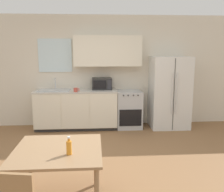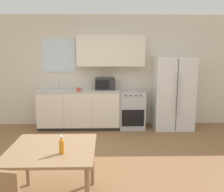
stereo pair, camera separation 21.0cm
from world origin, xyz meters
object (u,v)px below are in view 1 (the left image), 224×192
(dining_table, at_px, (58,157))
(drink_bottle, at_px, (69,147))
(microwave, at_px, (102,84))
(coffee_mug, at_px, (76,90))
(oven_range, at_px, (129,109))
(refrigerator, at_px, (169,92))

(dining_table, xyz_separation_m, drink_bottle, (0.15, -0.16, 0.18))
(microwave, relative_size, coffee_mug, 3.68)
(drink_bottle, bearing_deg, dining_table, 132.94)
(microwave, bearing_deg, oven_range, -8.31)
(oven_range, height_order, drink_bottle, drink_bottle)
(oven_range, distance_m, microwave, 0.90)
(oven_range, height_order, coffee_mug, coffee_mug)
(oven_range, relative_size, drink_bottle, 4.32)
(microwave, height_order, coffee_mug, microwave)
(coffee_mug, bearing_deg, refrigerator, 5.13)
(oven_range, xyz_separation_m, coffee_mug, (-1.25, -0.25, 0.53))
(dining_table, bearing_deg, refrigerator, 53.51)
(oven_range, distance_m, refrigerator, 1.06)
(refrigerator, relative_size, dining_table, 1.68)
(refrigerator, relative_size, drink_bottle, 8.30)
(refrigerator, distance_m, coffee_mug, 2.24)
(dining_table, bearing_deg, microwave, 79.03)
(dining_table, bearing_deg, drink_bottle, -47.06)
(oven_range, bearing_deg, microwave, 171.69)
(oven_range, bearing_deg, dining_table, -112.33)
(oven_range, xyz_separation_m, dining_table, (-1.26, -3.07, 0.18))
(coffee_mug, bearing_deg, oven_range, 11.14)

